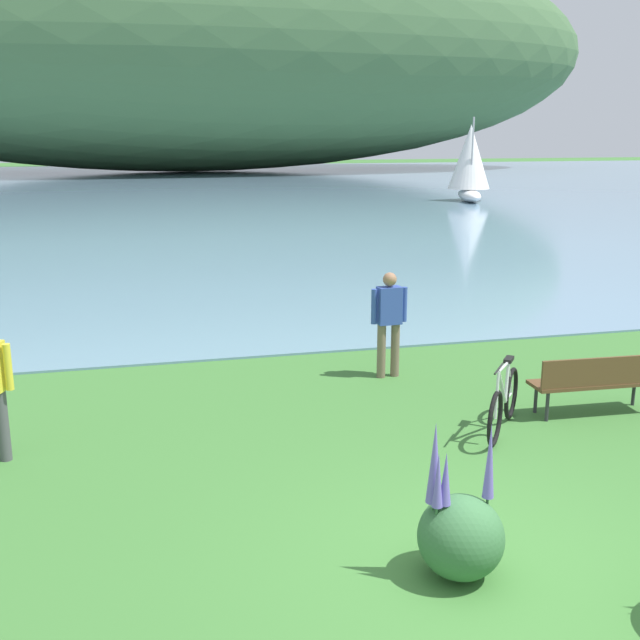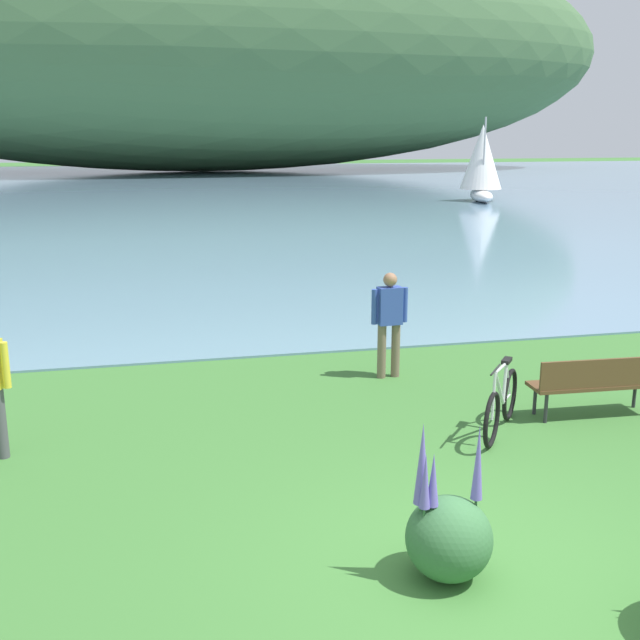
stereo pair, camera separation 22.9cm
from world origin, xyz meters
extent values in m
plane|color=#3D7533|center=(0.00, 0.00, 0.00)|extent=(200.00, 200.00, 0.00)
cube|color=#6B8EA8|center=(0.00, 47.09, 0.02)|extent=(180.00, 80.00, 0.04)
ellipsoid|color=#42663D|center=(3.16, 71.93, 11.88)|extent=(82.20, 28.00, 23.67)
cube|color=brown|center=(3.19, 3.29, 0.45)|extent=(1.82, 0.56, 0.05)
cube|color=brown|center=(3.18, 3.08, 0.68)|extent=(1.80, 0.12, 0.40)
cylinder|color=#2D2D33|center=(2.43, 3.49, 0.23)|extent=(0.05, 0.05, 0.45)
cylinder|color=#2D2D33|center=(3.96, 3.42, 0.23)|extent=(0.05, 0.05, 0.45)
cylinder|color=#2D2D33|center=(2.42, 3.16, 0.23)|extent=(0.05, 0.05, 0.45)
torus|color=black|center=(1.34, 2.56, 0.36)|extent=(0.49, 0.60, 0.72)
torus|color=black|center=(1.99, 3.39, 0.36)|extent=(0.49, 0.60, 0.72)
cylinder|color=silver|center=(1.55, 2.83, 0.67)|extent=(0.41, 0.50, 0.61)
cylinder|color=silver|center=(1.57, 2.86, 0.94)|extent=(0.44, 0.54, 0.09)
cylinder|color=silver|center=(1.75, 3.08, 0.65)|extent=(0.11, 0.12, 0.54)
cylinder|color=silver|center=(1.86, 3.22, 0.37)|extent=(0.29, 0.35, 0.05)
cylinder|color=silver|center=(1.88, 3.25, 0.64)|extent=(0.25, 0.31, 0.56)
cylinder|color=silver|center=(1.35, 2.58, 0.66)|extent=(0.08, 0.09, 0.60)
cube|color=black|center=(1.77, 3.12, 0.94)|extent=(0.23, 0.25, 0.05)
cylinder|color=black|center=(1.37, 2.60, 1.00)|extent=(0.32, 0.39, 0.02)
cylinder|color=#72604C|center=(0.83, 5.55, 0.44)|extent=(0.14, 0.14, 0.88)
cylinder|color=#72604C|center=(1.07, 5.56, 0.44)|extent=(0.14, 0.14, 0.88)
cube|color=#334CA5|center=(0.95, 5.55, 1.18)|extent=(0.40, 0.25, 0.60)
sphere|color=#9E7051|center=(0.95, 5.55, 1.60)|extent=(0.22, 0.22, 0.22)
cylinder|color=#334CA5|center=(0.69, 5.54, 1.18)|extent=(0.09, 0.09, 0.56)
cylinder|color=#334CA5|center=(1.21, 5.57, 1.18)|extent=(0.09, 0.09, 0.56)
cylinder|color=#4C4C51|center=(-4.59, 3.58, 0.44)|extent=(0.14, 0.14, 0.88)
cylinder|color=yellow|center=(-4.46, 3.54, 1.18)|extent=(0.09, 0.09, 0.56)
ellipsoid|color=#386B3D|center=(-0.30, -0.04, 0.38)|extent=(0.77, 0.77, 0.76)
cylinder|color=#386B3D|center=(-0.55, -0.08, 0.67)|extent=(0.02, 0.02, 0.12)
cone|color=#6B5BB7|center=(-0.55, -0.08, 0.97)|extent=(0.10, 0.10, 0.50)
cylinder|color=#386B3D|center=(-0.47, -0.06, 0.67)|extent=(0.02, 0.02, 0.12)
cone|color=#6B5BB7|center=(-0.47, -0.06, 0.97)|extent=(0.11, 0.11, 0.48)
cylinder|color=#386B3D|center=(-0.05, -0.02, 0.67)|extent=(0.02, 0.02, 0.12)
cone|color=#6B5BB7|center=(-0.05, -0.02, 1.07)|extent=(0.10, 0.10, 0.69)
cylinder|color=#386B3D|center=(-0.55, 0.01, 0.67)|extent=(0.02, 0.02, 0.12)
cone|color=#6B5BB7|center=(-0.55, 0.01, 1.09)|extent=(0.14, 0.14, 0.74)
ellipsoid|color=white|center=(15.68, 34.45, 0.38)|extent=(2.06, 4.07, 0.69)
cylinder|color=#B2B2B2|center=(15.61, 34.16, 2.68)|extent=(0.10, 0.10, 3.91)
cone|color=white|center=(15.78, 34.81, 2.49)|extent=(2.84, 2.84, 3.52)
camera|label=1|loc=(-2.98, -5.66, 3.86)|focal=43.00mm
camera|label=2|loc=(-2.76, -5.72, 3.86)|focal=43.00mm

